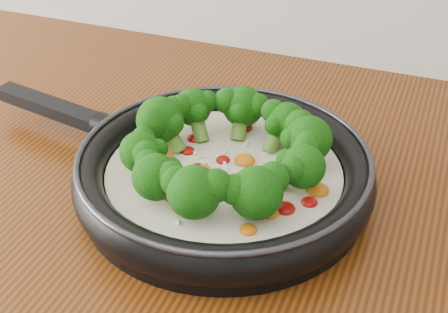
% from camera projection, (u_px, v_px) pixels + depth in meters
% --- Properties ---
extents(skillet, '(0.53, 0.38, 0.09)m').
position_uv_depth(skillet, '(222.00, 168.00, 0.66)').
color(skillet, black).
rests_on(skillet, counter).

